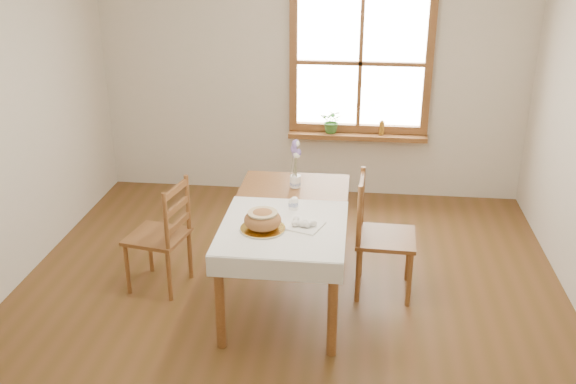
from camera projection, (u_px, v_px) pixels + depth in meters
The scene contains 18 objects.
ground at pixel (284, 315), 4.93m from camera, with size 5.00×5.00×0.00m, color brown.
room_walls at pixel (283, 98), 4.27m from camera, with size 4.60×5.10×2.65m.
window at pixel (360, 63), 6.57m from camera, with size 1.46×0.08×1.46m.
window_sill at pixel (357, 136), 6.81m from camera, with size 1.46×0.20×0.05m.
dining_table at pixel (288, 220), 4.95m from camera, with size 0.90×1.60×0.75m.
table_linen at pixel (283, 227), 4.63m from camera, with size 0.91×0.99×0.01m, color white.
chair_left at pixel (157, 235), 5.16m from camera, with size 0.44×0.46×0.93m, color brown, non-canonical shape.
chair_right at pixel (386, 236), 5.07m from camera, with size 0.46×0.49×0.99m, color brown, non-canonical shape.
bread_plate at pixel (263, 229), 4.57m from camera, with size 0.31×0.31×0.02m, color white.
bread_loaf at pixel (263, 218), 4.54m from camera, with size 0.27×0.27×0.15m, color #9D5E37.
egg_napkin at pixel (302, 225), 4.63m from camera, with size 0.28×0.24×0.01m, color white.
eggs at pixel (302, 221), 4.62m from camera, with size 0.22×0.20×0.05m, color silver, non-canonical shape.
salt_shaker at pixel (294, 203), 4.88m from camera, with size 0.06×0.06×0.11m, color white.
pepper_shaker at pixel (292, 204), 4.89m from camera, with size 0.05×0.05×0.09m, color white.
flower_vase at pixel (295, 182), 5.31m from camera, with size 0.09×0.09×0.10m, color white.
lavender_bouquet at pixel (295, 159), 5.23m from camera, with size 0.16×0.16×0.30m, color #71599E, non-canonical shape.
potted_plant at pixel (332, 124), 6.79m from camera, with size 0.23×0.26×0.20m, color #396F2C.
amber_bottle at pixel (382, 127), 6.74m from camera, with size 0.06×0.06×0.16m, color #9C681C.
Camera 1 is at (0.51, -4.14, 2.79)m, focal length 40.00 mm.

